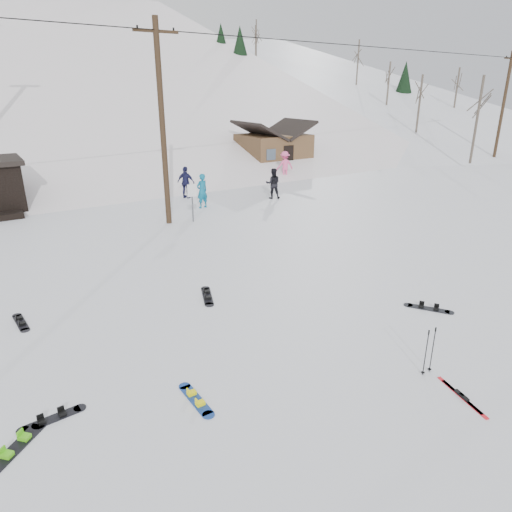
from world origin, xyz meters
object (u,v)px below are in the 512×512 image
cabin (273,150)px  hero_skis (462,396)px  hero_snowboard (196,399)px  utility_pole (162,123)px

cabin → hero_skis: 28.86m
hero_skis → hero_snowboard: bearing=163.5°
hero_snowboard → hero_skis: 5.65m
cabin → hero_snowboard: bearing=-127.7°
utility_pole → cabin: size_ratio=1.67×
hero_snowboard → hero_skis: bearing=-122.5°
cabin → hero_snowboard: cabin is taller
utility_pole → hero_skis: (0.14, -15.80, -4.66)m
utility_pole → cabin: 16.71m
hero_skis → cabin: bearing=78.4°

